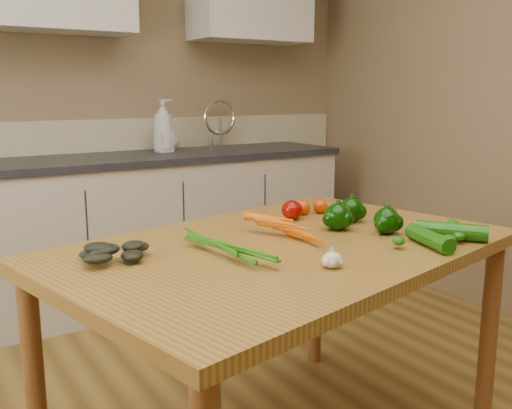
{
  "coord_description": "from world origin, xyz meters",
  "views": [
    {
      "loc": [
        -0.88,
        -1.06,
        1.27
      ],
      "look_at": [
        0.2,
        0.65,
        0.87
      ],
      "focal_mm": 40.0,
      "sensor_mm": 36.0,
      "label": 1
    }
  ],
  "objects_px": {
    "table": "(284,269)",
    "carrot_bunch": "(266,232)",
    "tomato_c": "(320,206)",
    "pepper_b": "(351,210)",
    "garlic_bulb": "(332,260)",
    "pepper_c": "(387,221)",
    "zucchini_b": "(429,239)",
    "soap_bottle_b": "(164,136)",
    "soap_bottle_c": "(170,138)",
    "tomato_a": "(292,210)",
    "tomato_b": "(303,208)",
    "pepper_a": "(338,217)",
    "leafy_greens": "(112,243)",
    "soap_bottle_a": "(163,126)",
    "zucchini_a": "(451,231)"
  },
  "relations": [
    {
      "from": "tomato_c",
      "to": "pepper_b",
      "type": "bearing_deg",
      "value": -90.18
    },
    {
      "from": "tomato_b",
      "to": "zucchini_a",
      "type": "relative_size",
      "value": 0.27
    },
    {
      "from": "tomato_c",
      "to": "zucchini_b",
      "type": "xyz_separation_m",
      "value": [
        -0.02,
        -0.58,
        -0.0
      ]
    },
    {
      "from": "leafy_greens",
      "to": "tomato_b",
      "type": "bearing_deg",
      "value": 14.06
    },
    {
      "from": "zucchini_b",
      "to": "leafy_greens",
      "type": "bearing_deg",
      "value": 157.03
    },
    {
      "from": "leafy_greens",
      "to": "tomato_a",
      "type": "xyz_separation_m",
      "value": [
        0.75,
        0.16,
        -0.02
      ]
    },
    {
      "from": "garlic_bulb",
      "to": "zucchini_b",
      "type": "height_order",
      "value": "zucchini_b"
    },
    {
      "from": "soap_bottle_b",
      "to": "leafy_greens",
      "type": "height_order",
      "value": "soap_bottle_b"
    },
    {
      "from": "soap_bottle_c",
      "to": "zucchini_a",
      "type": "bearing_deg",
      "value": 76.38
    },
    {
      "from": "leafy_greens",
      "to": "pepper_c",
      "type": "relative_size",
      "value": 2.31
    },
    {
      "from": "soap_bottle_c",
      "to": "pepper_c",
      "type": "bearing_deg",
      "value": 72.97
    },
    {
      "from": "soap_bottle_b",
      "to": "tomato_b",
      "type": "distance_m",
      "value": 1.55
    },
    {
      "from": "pepper_c",
      "to": "zucchini_b",
      "type": "bearing_deg",
      "value": -90.93
    },
    {
      "from": "pepper_a",
      "to": "zucchini_a",
      "type": "bearing_deg",
      "value": -52.85
    },
    {
      "from": "tomato_a",
      "to": "soap_bottle_b",
      "type": "bearing_deg",
      "value": 84.44
    },
    {
      "from": "soap_bottle_a",
      "to": "carrot_bunch",
      "type": "distance_m",
      "value": 1.89
    },
    {
      "from": "soap_bottle_b",
      "to": "tomato_a",
      "type": "xyz_separation_m",
      "value": [
        -0.15,
        -1.58,
        -0.17
      ]
    },
    {
      "from": "carrot_bunch",
      "to": "leafy_greens",
      "type": "distance_m",
      "value": 0.49
    },
    {
      "from": "soap_bottle_c",
      "to": "carrot_bunch",
      "type": "bearing_deg",
      "value": 60.73
    },
    {
      "from": "tomato_b",
      "to": "zucchini_b",
      "type": "height_order",
      "value": "tomato_b"
    },
    {
      "from": "pepper_a",
      "to": "tomato_b",
      "type": "bearing_deg",
      "value": 80.39
    },
    {
      "from": "soap_bottle_b",
      "to": "carrot_bunch",
      "type": "bearing_deg",
      "value": -110.64
    },
    {
      "from": "soap_bottle_b",
      "to": "soap_bottle_c",
      "type": "distance_m",
      "value": 0.15
    },
    {
      "from": "soap_bottle_c",
      "to": "zucchini_b",
      "type": "distance_m",
      "value": 2.25
    },
    {
      "from": "pepper_c",
      "to": "tomato_c",
      "type": "distance_m",
      "value": 0.39
    },
    {
      "from": "soap_bottle_a",
      "to": "leafy_greens",
      "type": "xyz_separation_m",
      "value": [
        -0.91,
        -1.75,
        -0.22
      ]
    },
    {
      "from": "carrot_bunch",
      "to": "pepper_b",
      "type": "distance_m",
      "value": 0.45
    },
    {
      "from": "soap_bottle_b",
      "to": "garlic_bulb",
      "type": "bearing_deg",
      "value": -108.42
    },
    {
      "from": "carrot_bunch",
      "to": "pepper_a",
      "type": "relative_size",
      "value": 2.91
    },
    {
      "from": "tomato_a",
      "to": "tomato_c",
      "type": "xyz_separation_m",
      "value": [
        0.17,
        0.04,
        -0.01
      ]
    },
    {
      "from": "soap_bottle_a",
      "to": "garlic_bulb",
      "type": "height_order",
      "value": "soap_bottle_a"
    },
    {
      "from": "tomato_a",
      "to": "zucchini_b",
      "type": "bearing_deg",
      "value": -75.06
    },
    {
      "from": "soap_bottle_b",
      "to": "leafy_greens",
      "type": "distance_m",
      "value": 1.97
    },
    {
      "from": "pepper_b",
      "to": "zucchini_b",
      "type": "xyz_separation_m",
      "value": [
        -0.02,
        -0.39,
        -0.02
      ]
    },
    {
      "from": "soap_bottle_b",
      "to": "pepper_a",
      "type": "xyz_separation_m",
      "value": [
        -0.11,
        -1.8,
        -0.16
      ]
    },
    {
      "from": "soap_bottle_b",
      "to": "soap_bottle_a",
      "type": "bearing_deg",
      "value": 79.56
    },
    {
      "from": "leafy_greens",
      "to": "zucchini_b",
      "type": "distance_m",
      "value": 0.98
    },
    {
      "from": "garlic_bulb",
      "to": "soap_bottle_a",
      "type": "bearing_deg",
      "value": 79.06
    },
    {
      "from": "zucchini_a",
      "to": "garlic_bulb",
      "type": "bearing_deg",
      "value": -176.57
    },
    {
      "from": "tomato_b",
      "to": "zucchini_b",
      "type": "relative_size",
      "value": 0.29
    },
    {
      "from": "soap_bottle_c",
      "to": "pepper_c",
      "type": "height_order",
      "value": "soap_bottle_c"
    },
    {
      "from": "pepper_a",
      "to": "pepper_b",
      "type": "relative_size",
      "value": 1.02
    },
    {
      "from": "leafy_greens",
      "to": "soap_bottle_a",
      "type": "bearing_deg",
      "value": 62.62
    },
    {
      "from": "table",
      "to": "carrot_bunch",
      "type": "bearing_deg",
      "value": 137.16
    },
    {
      "from": "soap_bottle_b",
      "to": "pepper_a",
      "type": "height_order",
      "value": "soap_bottle_b"
    },
    {
      "from": "garlic_bulb",
      "to": "pepper_b",
      "type": "xyz_separation_m",
      "value": [
        0.43,
        0.4,
        0.02
      ]
    },
    {
      "from": "carrot_bunch",
      "to": "pepper_c",
      "type": "relative_size",
      "value": 3.0
    },
    {
      "from": "pepper_c",
      "to": "tomato_a",
      "type": "relative_size",
      "value": 1.11
    },
    {
      "from": "garlic_bulb",
      "to": "pepper_c",
      "type": "relative_size",
      "value": 0.6
    },
    {
      "from": "zucchini_b",
      "to": "tomato_c",
      "type": "bearing_deg",
      "value": 87.84
    }
  ]
}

